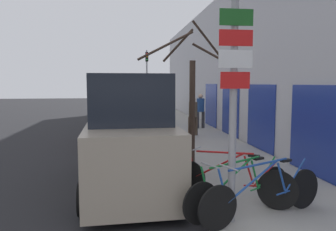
% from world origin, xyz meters
% --- Properties ---
extents(ground_plane, '(80.00, 80.00, 0.00)m').
position_xyz_m(ground_plane, '(0.00, 11.20, 0.00)').
color(ground_plane, black).
extents(sidewalk_curb, '(3.20, 32.00, 0.15)m').
position_xyz_m(sidewalk_curb, '(2.60, 14.00, 0.07)').
color(sidewalk_curb, '#9E9B93').
rests_on(sidewalk_curb, ground).
extents(building_facade, '(0.23, 32.00, 6.50)m').
position_xyz_m(building_facade, '(4.35, 13.91, 3.22)').
color(building_facade, '#BCBCC1').
rests_on(building_facade, ground).
extents(signpost, '(0.53, 0.14, 3.49)m').
position_xyz_m(signpost, '(1.36, 3.19, 2.07)').
color(signpost, '#939399').
rests_on(signpost, sidewalk_curb).
extents(bicycle_0, '(2.45, 0.94, 0.97)m').
position_xyz_m(bicycle_0, '(1.93, 3.22, 0.56)').
color(bicycle_0, black).
rests_on(bicycle_0, sidewalk_curb).
extents(bicycle_1, '(2.20, 1.04, 0.95)m').
position_xyz_m(bicycle_1, '(1.63, 3.50, 0.55)').
color(bicycle_1, black).
rests_on(bicycle_1, sidewalk_curb).
extents(bicycle_2, '(2.01, 1.40, 0.98)m').
position_xyz_m(bicycle_2, '(1.62, 4.02, 0.56)').
color(bicycle_2, black).
rests_on(bicycle_2, sidewalk_curb).
extents(parked_car_0, '(2.10, 4.59, 2.56)m').
position_xyz_m(parked_car_0, '(-0.22, 5.52, 1.14)').
color(parked_car_0, gray).
rests_on(parked_car_0, ground).
extents(parked_car_1, '(2.16, 4.77, 2.07)m').
position_xyz_m(parked_car_1, '(-0.10, 11.52, 0.95)').
color(parked_car_1, maroon).
rests_on(parked_car_1, ground).
extents(parked_car_2, '(2.05, 4.12, 2.21)m').
position_xyz_m(parked_car_2, '(-0.08, 16.66, 1.01)').
color(parked_car_2, '#51565B').
rests_on(parked_car_2, ground).
extents(parked_car_3, '(2.07, 4.75, 2.31)m').
position_xyz_m(parked_car_3, '(-0.22, 22.39, 1.03)').
color(parked_car_3, silver).
rests_on(parked_car_3, ground).
extents(pedestrian_near, '(0.43, 0.37, 1.65)m').
position_xyz_m(pedestrian_near, '(2.62, 11.88, 1.10)').
color(pedestrian_near, '#4C3D2D').
rests_on(pedestrian_near, sidewalk_curb).
extents(pedestrian_far, '(0.44, 0.38, 1.70)m').
position_xyz_m(pedestrian_far, '(3.47, 14.05, 1.13)').
color(pedestrian_far, '#333338').
rests_on(pedestrian_far, sidewalk_curb).
extents(street_tree, '(2.48, 0.67, 3.83)m').
position_xyz_m(street_tree, '(1.43, 6.63, 1.96)').
color(street_tree, '#3D2D23').
rests_on(street_tree, sidewalk_curb).
extents(traffic_light, '(0.20, 0.30, 4.50)m').
position_xyz_m(traffic_light, '(1.37, 21.31, 3.03)').
color(traffic_light, '#939399').
rests_on(traffic_light, sidewalk_curb).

